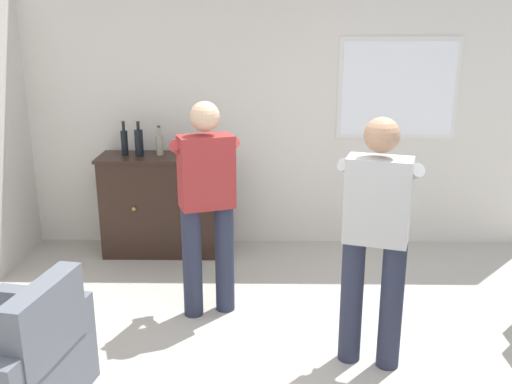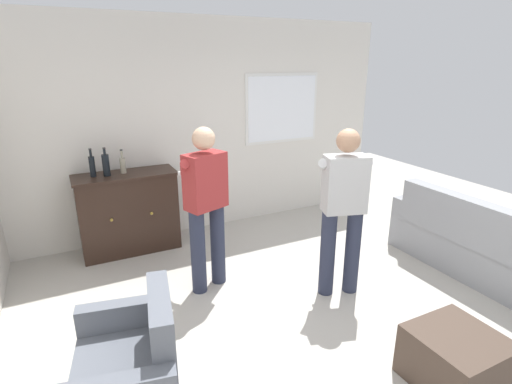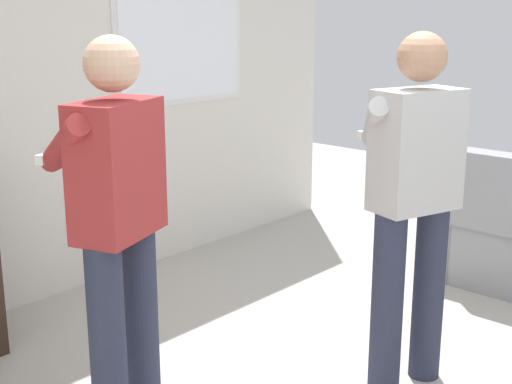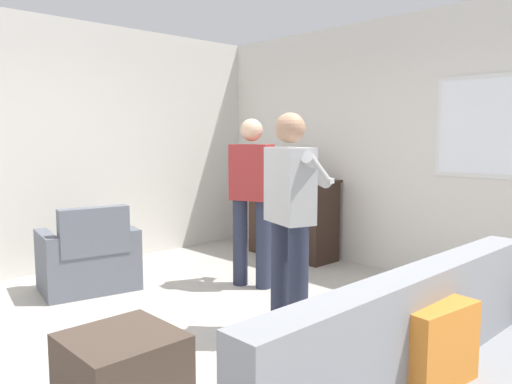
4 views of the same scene
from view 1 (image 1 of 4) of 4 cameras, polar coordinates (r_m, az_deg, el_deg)
wall_back_with_window at (r=5.75m, az=3.62°, el=8.45°), size 5.20×0.15×2.80m
armchair at (r=3.74m, az=-22.84°, el=-16.04°), size 0.79×0.98×0.85m
sideboard_cabinet at (r=5.69m, az=-9.35°, el=-1.25°), size 1.18×0.49×0.99m
bottle_wine_green at (r=5.57m, az=-9.62°, el=4.71°), size 0.07×0.07×0.29m
bottle_liquor_amber at (r=5.57m, az=-11.63°, el=4.91°), size 0.08×0.08×0.33m
bottle_spirits_clear at (r=5.63m, az=-13.02°, el=4.92°), size 0.07×0.07×0.33m
person_standing_left at (r=4.33m, az=-4.96°, el=-0.73°), size 0.52×0.52×1.68m
person_standing_right at (r=3.72m, az=11.90°, el=-3.97°), size 0.53×0.52×1.68m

